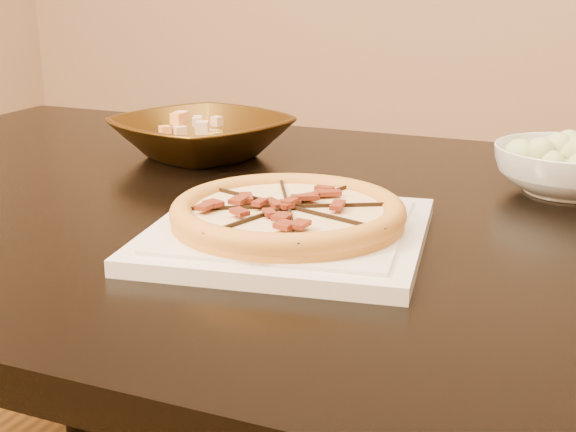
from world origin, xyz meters
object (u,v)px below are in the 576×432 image
at_px(bronze_bowl, 202,137).
at_px(salad_bowl, 569,170).
at_px(plate, 288,233).
at_px(pizza, 288,213).
at_px(dining_table, 261,265).

height_order(bronze_bowl, salad_bowl, bronze_bowl).
height_order(plate, bronze_bowl, bronze_bowl).
distance_m(pizza, salad_bowl, 0.43).
relative_size(plate, bronze_bowl, 1.31).
height_order(dining_table, plate, plate).
bearing_deg(salad_bowl, bronze_bowl, -178.22).
bearing_deg(pizza, plate, -24.15).
bearing_deg(dining_table, pizza, -53.68).
bearing_deg(salad_bowl, plate, -127.31).
height_order(plate, salad_bowl, salad_bowl).
bearing_deg(pizza, salad_bowl, 52.68).
distance_m(pizza, bronze_bowl, 0.44).
relative_size(bronze_bowl, salad_bowl, 1.31).
relative_size(pizza, bronze_bowl, 0.99).
xyz_separation_m(pizza, salad_bowl, (0.26, 0.34, -0.00)).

